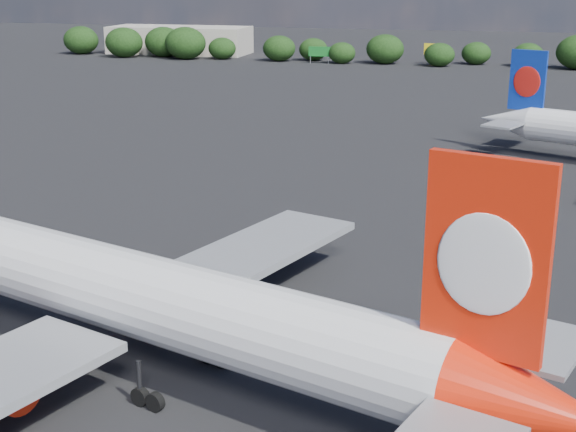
# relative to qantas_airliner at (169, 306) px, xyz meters

# --- Properties ---
(ground) EXTENTS (500.00, 500.00, 0.00)m
(ground) POSITION_rel_qantas_airliner_xyz_m (-11.32, 58.44, -5.09)
(ground) COLOR black
(ground) RESTS_ON ground
(qantas_airliner) EXTENTS (49.95, 47.96, 16.70)m
(qantas_airliner) POSITION_rel_qantas_airliner_xyz_m (0.00, 0.00, 0.00)
(qantas_airliner) COLOR white
(qantas_airliner) RESTS_ON ground
(terminal_building) EXTENTS (42.00, 16.00, 8.00)m
(terminal_building) POSITION_rel_qantas_airliner_xyz_m (-76.32, 190.44, -1.09)
(terminal_building) COLOR #A39A8D
(terminal_building) RESTS_ON ground
(highway_sign) EXTENTS (6.00, 0.30, 4.50)m
(highway_sign) POSITION_rel_qantas_airliner_xyz_m (-29.32, 174.44, -1.96)
(highway_sign) COLOR #146722
(highway_sign) RESTS_ON ground
(billboard_yellow) EXTENTS (5.00, 0.30, 5.50)m
(billboard_yellow) POSITION_rel_qantas_airliner_xyz_m (0.68, 180.44, -1.22)
(billboard_yellow) COLOR gold
(billboard_yellow) RESTS_ON ground
(horizon_treeline) EXTENTS (205.48, 15.34, 9.04)m
(horizon_treeline) POSITION_rel_qantas_airliner_xyz_m (-16.68, 177.37, -1.27)
(horizon_treeline) COLOR black
(horizon_treeline) RESTS_ON ground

